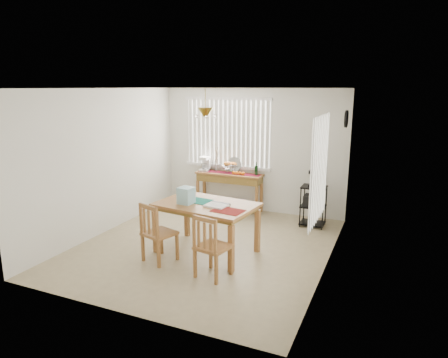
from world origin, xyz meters
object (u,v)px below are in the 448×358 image
at_px(sideboard, 230,182).
at_px(chair_left, 157,233).
at_px(wire_cart, 313,202).
at_px(cart_items, 315,179).
at_px(dining_table, 206,209).
at_px(chair_right, 211,247).

bearing_deg(sideboard, chair_left, -89.68).
height_order(sideboard, wire_cart, sideboard).
height_order(cart_items, chair_left, cart_items).
relative_size(sideboard, wire_cart, 1.85).
bearing_deg(sideboard, cart_items, -9.12).
height_order(sideboard, chair_left, chair_left).
distance_m(sideboard, cart_items, 1.92).
bearing_deg(dining_table, chair_right, -59.70).
xyz_separation_m(sideboard, cart_items, (1.87, -0.30, 0.32)).
xyz_separation_m(wire_cart, dining_table, (-1.32, -1.94, 0.25)).
relative_size(cart_items, chair_right, 0.35).
bearing_deg(chair_right, sideboard, 108.21).
xyz_separation_m(dining_table, chair_left, (-0.53, -0.62, -0.27)).
bearing_deg(chair_right, wire_cart, 72.16).
height_order(wire_cart, chair_left, chair_left).
height_order(cart_items, chair_right, cart_items).
relative_size(wire_cart, chair_left, 0.84).
bearing_deg(sideboard, dining_table, -76.42).
height_order(chair_left, chair_right, chair_left).
relative_size(wire_cart, chair_right, 0.85).
xyz_separation_m(sideboard, wire_cart, (1.87, -0.31, -0.14)).
distance_m(dining_table, chair_left, 0.86).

